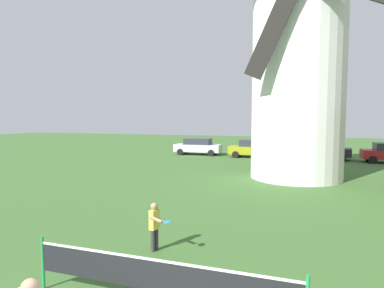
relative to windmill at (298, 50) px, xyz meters
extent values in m
cylinder|color=white|center=(0.00, 0.02, -1.62)|extent=(5.14, 5.14, 11.48)
cylinder|color=#238E4C|center=(-4.76, -14.42, -6.81)|extent=(0.06, 0.06, 1.10)
cube|color=black|center=(-2.25, -14.42, -6.68)|extent=(4.99, 0.01, 0.55)
cube|color=white|center=(-2.25, -14.42, -6.39)|extent=(4.99, 0.02, 0.04)
sphere|color=tan|center=(-3.09, -16.36, -6.01)|extent=(0.22, 0.22, 0.22)
cylinder|color=#333338|center=(-3.41, -11.91, -7.07)|extent=(0.12, 0.12, 0.58)
cylinder|color=#333338|center=(-3.45, -12.05, -7.07)|extent=(0.12, 0.12, 0.58)
cube|color=#E5CC4C|center=(-3.43, -11.98, -6.52)|extent=(0.22, 0.31, 0.51)
sphere|color=tan|center=(-3.43, -11.98, -6.17)|extent=(0.19, 0.19, 0.19)
cylinder|color=tan|center=(-3.39, -11.80, -6.54)|extent=(0.08, 0.08, 0.39)
cylinder|color=tan|center=(-3.30, -12.18, -6.44)|extent=(0.40, 0.17, 0.15)
cylinder|color=#338CCC|center=(-3.15, -12.21, -6.44)|extent=(0.22, 0.08, 0.04)
ellipsoid|color=#338CCC|center=(-2.94, -12.26, -6.44)|extent=(0.23, 0.28, 0.03)
cube|color=silver|center=(-8.99, 9.64, -6.71)|extent=(4.47, 1.79, 0.70)
cube|color=#2D333D|center=(-8.99, 9.64, -6.08)|extent=(2.52, 1.54, 0.56)
cylinder|color=black|center=(-7.50, 10.52, -7.06)|extent=(0.60, 0.19, 0.60)
cylinder|color=black|center=(-7.47, 8.82, -7.06)|extent=(0.60, 0.19, 0.60)
cylinder|color=black|center=(-10.52, 10.46, -7.06)|extent=(0.60, 0.19, 0.60)
cylinder|color=black|center=(-10.49, 8.76, -7.06)|extent=(0.60, 0.19, 0.60)
cube|color=#999919|center=(-3.60, 9.13, -6.71)|extent=(4.39, 1.74, 0.70)
cube|color=#2D333D|center=(-3.60, 9.13, -6.08)|extent=(2.46, 1.52, 0.56)
cylinder|color=black|center=(-2.12, 9.99, -7.06)|extent=(0.60, 0.19, 0.60)
cylinder|color=black|center=(-2.11, 8.29, -7.06)|extent=(0.60, 0.19, 0.60)
cylinder|color=black|center=(-5.10, 9.96, -7.06)|extent=(0.60, 0.19, 0.60)
cylinder|color=black|center=(-5.08, 8.26, -7.06)|extent=(0.60, 0.19, 0.60)
cube|color=#1E232D|center=(2.17, 9.75, -6.71)|extent=(4.55, 2.18, 0.70)
cube|color=#2D333D|center=(2.17, 9.75, -6.08)|extent=(2.61, 1.76, 0.56)
cylinder|color=black|center=(3.74, 10.43, -7.06)|extent=(0.62, 0.25, 0.60)
cylinder|color=black|center=(3.56, 8.74, -7.06)|extent=(0.62, 0.25, 0.60)
cylinder|color=black|center=(0.78, 10.76, -7.06)|extent=(0.62, 0.25, 0.60)
cylinder|color=black|center=(0.59, 9.07, -7.06)|extent=(0.62, 0.25, 0.60)
cylinder|color=black|center=(5.63, 9.78, -7.06)|extent=(0.60, 0.18, 0.60)
cylinder|color=black|center=(5.64, 8.08, -7.06)|extent=(0.60, 0.18, 0.60)
camera|label=1|loc=(0.06, -19.36, -3.89)|focal=29.71mm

